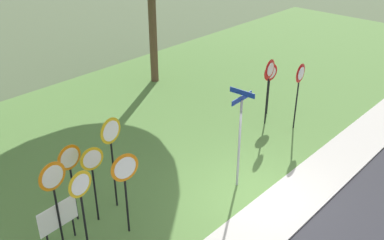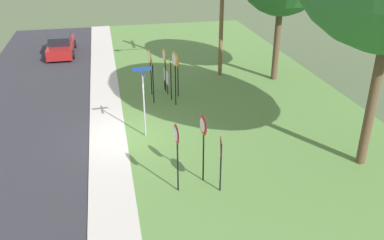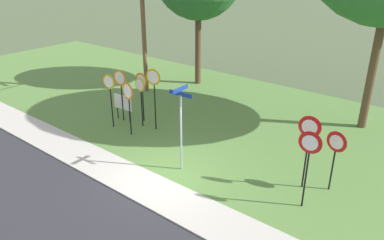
{
  "view_description": "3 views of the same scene",
  "coord_description": "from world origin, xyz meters",
  "px_view_note": "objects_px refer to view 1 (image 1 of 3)",
  "views": [
    {
      "loc": [
        -8.91,
        -5.58,
        8.0
      ],
      "look_at": [
        -0.04,
        2.65,
        1.68
      ],
      "focal_mm": 40.68,
      "sensor_mm": 36.0,
      "label": 1
    },
    {
      "loc": [
        16.52,
        -0.56,
        8.65
      ],
      "look_at": [
        1.14,
        2.72,
        1.13
      ],
      "focal_mm": 39.04,
      "sensor_mm": 36.0,
      "label": 2
    },
    {
      "loc": [
        7.85,
        -8.23,
        7.27
      ],
      "look_at": [
        -0.37,
        1.98,
        1.5
      ],
      "focal_mm": 35.22,
      "sensor_mm": 36.0,
      "label": 3
    }
  ],
  "objects_px": {
    "stop_sign_near_left": "(112,144)",
    "stop_sign_far_left": "(54,187)",
    "stop_sign_center_tall": "(82,197)",
    "stop_sign_near_right": "(125,177)",
    "yield_sign_near_left": "(270,77)",
    "yield_sign_near_right": "(269,77)",
    "street_name_post": "(240,131)",
    "notice_board": "(58,218)",
    "stop_sign_far_center": "(71,167)",
    "yield_sign_far_left": "(300,81)",
    "stop_sign_far_right": "(93,170)"
  },
  "relations": [
    {
      "from": "street_name_post",
      "to": "stop_sign_far_left",
      "type": "bearing_deg",
      "value": 158.64
    },
    {
      "from": "yield_sign_near_right",
      "to": "notice_board",
      "type": "xyz_separation_m",
      "value": [
        -9.0,
        0.07,
        -1.13
      ]
    },
    {
      "from": "stop_sign_near_right",
      "to": "stop_sign_far_left",
      "type": "bearing_deg",
      "value": 158.9
    },
    {
      "from": "stop_sign_far_center",
      "to": "yield_sign_near_right",
      "type": "distance_m",
      "value": 8.21
    },
    {
      "from": "notice_board",
      "to": "street_name_post",
      "type": "bearing_deg",
      "value": -22.24
    },
    {
      "from": "yield_sign_near_left",
      "to": "yield_sign_near_right",
      "type": "distance_m",
      "value": 0.95
    },
    {
      "from": "yield_sign_near_right",
      "to": "street_name_post",
      "type": "bearing_deg",
      "value": -163.74
    },
    {
      "from": "yield_sign_near_left",
      "to": "notice_board",
      "type": "xyz_separation_m",
      "value": [
        -9.76,
        -0.36,
        -0.75
      ]
    },
    {
      "from": "stop_sign_near_right",
      "to": "stop_sign_far_left",
      "type": "height_order",
      "value": "stop_sign_far_left"
    },
    {
      "from": "stop_sign_far_right",
      "to": "yield_sign_near_right",
      "type": "bearing_deg",
      "value": 6.96
    },
    {
      "from": "stop_sign_far_center",
      "to": "yield_sign_far_left",
      "type": "xyz_separation_m",
      "value": [
        8.63,
        -1.58,
        0.23
      ]
    },
    {
      "from": "stop_sign_near_right",
      "to": "yield_sign_near_left",
      "type": "relative_size",
      "value": 1.12
    },
    {
      "from": "stop_sign_center_tall",
      "to": "yield_sign_near_right",
      "type": "height_order",
      "value": "yield_sign_near_right"
    },
    {
      "from": "street_name_post",
      "to": "yield_sign_near_right",
      "type": "bearing_deg",
      "value": 19.49
    },
    {
      "from": "stop_sign_near_left",
      "to": "stop_sign_center_tall",
      "type": "distance_m",
      "value": 2.0
    },
    {
      "from": "stop_sign_center_tall",
      "to": "stop_sign_near_right",
      "type": "bearing_deg",
      "value": -9.36
    },
    {
      "from": "stop_sign_far_left",
      "to": "stop_sign_far_right",
      "type": "relative_size",
      "value": 1.07
    },
    {
      "from": "stop_sign_far_right",
      "to": "stop_sign_center_tall",
      "type": "relative_size",
      "value": 0.93
    },
    {
      "from": "yield_sign_near_right",
      "to": "notice_board",
      "type": "relative_size",
      "value": 2.1
    },
    {
      "from": "stop_sign_far_right",
      "to": "notice_board",
      "type": "height_order",
      "value": "stop_sign_far_right"
    },
    {
      "from": "stop_sign_near_right",
      "to": "notice_board",
      "type": "xyz_separation_m",
      "value": [
        -1.46,
        0.91,
        -0.92
      ]
    },
    {
      "from": "stop_sign_far_right",
      "to": "yield_sign_near_left",
      "type": "relative_size",
      "value": 1.08
    },
    {
      "from": "yield_sign_near_right",
      "to": "street_name_post",
      "type": "distance_m",
      "value": 4.27
    },
    {
      "from": "stop_sign_far_center",
      "to": "yield_sign_near_left",
      "type": "xyz_separation_m",
      "value": [
        8.95,
        -0.14,
        -0.12
      ]
    },
    {
      "from": "stop_sign_near_right",
      "to": "stop_sign_center_tall",
      "type": "height_order",
      "value": "stop_sign_center_tall"
    },
    {
      "from": "stop_sign_near_left",
      "to": "stop_sign_far_center",
      "type": "height_order",
      "value": "stop_sign_near_left"
    },
    {
      "from": "stop_sign_far_center",
      "to": "street_name_post",
      "type": "height_order",
      "value": "street_name_post"
    },
    {
      "from": "stop_sign_far_center",
      "to": "stop_sign_near_left",
      "type": "bearing_deg",
      "value": -19.99
    },
    {
      "from": "notice_board",
      "to": "stop_sign_far_right",
      "type": "bearing_deg",
      "value": -0.53
    },
    {
      "from": "stop_sign_center_tall",
      "to": "street_name_post",
      "type": "bearing_deg",
      "value": -17.29
    },
    {
      "from": "stop_sign_near_left",
      "to": "stop_sign_far_left",
      "type": "distance_m",
      "value": 1.94
    },
    {
      "from": "stop_sign_center_tall",
      "to": "notice_board",
      "type": "distance_m",
      "value": 1.31
    },
    {
      "from": "yield_sign_near_right",
      "to": "stop_sign_far_right",
      "type": "bearing_deg",
      "value": 172.66
    },
    {
      "from": "stop_sign_near_right",
      "to": "yield_sign_far_left",
      "type": "bearing_deg",
      "value": 8.13
    },
    {
      "from": "yield_sign_near_right",
      "to": "stop_sign_near_left",
      "type": "bearing_deg",
      "value": 171.66
    },
    {
      "from": "stop_sign_near_left",
      "to": "yield_sign_far_left",
      "type": "xyz_separation_m",
      "value": [
        7.52,
        -1.25,
        -0.13
      ]
    },
    {
      "from": "stop_sign_far_left",
      "to": "notice_board",
      "type": "relative_size",
      "value": 1.98
    },
    {
      "from": "stop_sign_far_center",
      "to": "stop_sign_far_right",
      "type": "height_order",
      "value": "stop_sign_far_center"
    },
    {
      "from": "stop_sign_near_right",
      "to": "street_name_post",
      "type": "xyz_separation_m",
      "value": [
        3.59,
        -0.8,
        0.12
      ]
    },
    {
      "from": "street_name_post",
      "to": "notice_board",
      "type": "bearing_deg",
      "value": 158.11
    },
    {
      "from": "stop_sign_near_left",
      "to": "yield_sign_near_left",
      "type": "bearing_deg",
      "value": -7.5
    },
    {
      "from": "yield_sign_near_right",
      "to": "street_name_post",
      "type": "height_order",
      "value": "street_name_post"
    },
    {
      "from": "yield_sign_far_left",
      "to": "stop_sign_far_left",
      "type": "bearing_deg",
      "value": 169.2
    },
    {
      "from": "stop_sign_far_left",
      "to": "yield_sign_far_left",
      "type": "height_order",
      "value": "yield_sign_far_left"
    },
    {
      "from": "stop_sign_near_left",
      "to": "stop_sign_far_left",
      "type": "xyz_separation_m",
      "value": [
        -1.91,
        -0.23,
        -0.26
      ]
    },
    {
      "from": "yield_sign_far_left",
      "to": "notice_board",
      "type": "bearing_deg",
      "value": 168.88
    },
    {
      "from": "stop_sign_near_left",
      "to": "stop_sign_near_right",
      "type": "bearing_deg",
      "value": -121.62
    },
    {
      "from": "stop_sign_far_left",
      "to": "stop_sign_center_tall",
      "type": "relative_size",
      "value": 0.99
    },
    {
      "from": "stop_sign_near_left",
      "to": "stop_sign_near_right",
      "type": "xyz_separation_m",
      "value": [
        -0.45,
        -1.08,
        -0.3
      ]
    },
    {
      "from": "stop_sign_center_tall",
      "to": "yield_sign_far_left",
      "type": "distance_m",
      "value": 9.22
    }
  ]
}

